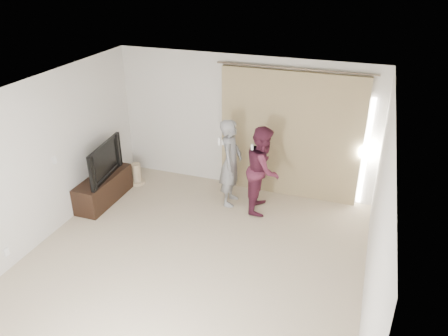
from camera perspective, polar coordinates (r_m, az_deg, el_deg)
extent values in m
plane|color=#BFAF8F|center=(6.71, -4.68, -12.78)|extent=(5.50, 5.50, 0.00)
cube|color=beige|center=(8.31, 2.60, 5.79)|extent=(5.00, 0.04, 2.60)
cube|color=beige|center=(7.28, -23.42, 0.38)|extent=(0.04, 5.50, 2.60)
cube|color=white|center=(7.58, -21.26, 0.95)|extent=(0.02, 0.08, 0.12)
cube|color=white|center=(7.22, -26.53, -9.80)|extent=(0.02, 0.08, 0.12)
cube|color=silver|center=(5.45, -5.69, 8.88)|extent=(5.00, 5.50, 0.01)
cube|color=tan|center=(8.09, 8.56, 4.15)|extent=(2.60, 0.10, 2.40)
cylinder|color=#6A5D4D|center=(7.71, 9.19, 12.70)|extent=(2.80, 0.03, 0.03)
cube|color=white|center=(8.08, 18.02, 1.90)|extent=(0.08, 0.04, 2.00)
cube|color=black|center=(8.47, -15.43, -2.62)|extent=(0.46, 1.32, 0.51)
imported|color=black|center=(8.21, -15.92, 0.98)|extent=(0.29, 1.17, 0.67)
cylinder|color=tan|center=(9.05, -11.23, -1.79)|extent=(0.33, 0.33, 0.05)
cylinder|color=tan|center=(8.95, -11.35, -0.56)|extent=(0.18, 0.18, 0.38)
imported|color=gray|center=(7.85, 0.89, 0.69)|extent=(0.44, 0.63, 1.64)
cube|color=white|center=(7.63, -0.61, 3.53)|extent=(0.04, 0.04, 0.14)
cube|color=white|center=(7.87, -0.06, 3.39)|extent=(0.05, 0.05, 0.09)
imported|color=#4F1C2F|center=(7.71, 5.11, -0.16)|extent=(0.69, 0.84, 1.59)
cube|color=white|center=(7.48, 3.71, 2.62)|extent=(0.04, 0.04, 0.14)
cube|color=white|center=(7.72, 4.14, 2.53)|extent=(0.05, 0.05, 0.09)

